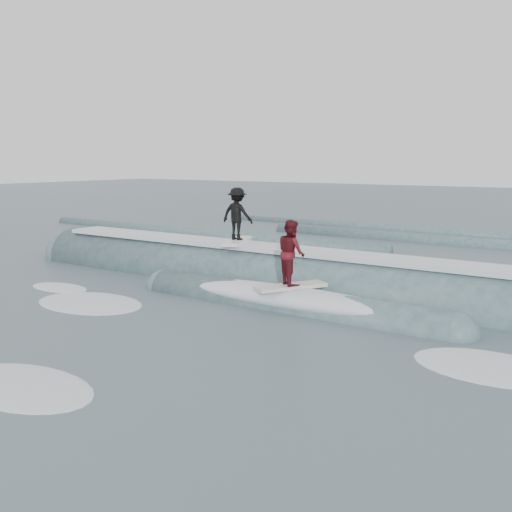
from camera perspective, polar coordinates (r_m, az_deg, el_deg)
The scene contains 6 objects.
ground at distance 14.03m, azimuth -10.74°, elevation -7.09°, with size 160.00×160.00×0.00m, color #3A4A55.
breaking_wave at distance 17.98m, azimuth 1.89°, elevation -3.10°, with size 21.81×3.99×2.42m.
surfer_black at distance 18.80m, azimuth -1.88°, elevation 4.02°, with size 1.21×2.07×1.82m.
surfer_red at distance 15.26m, azimuth 3.53°, elevation 0.03°, with size 1.50×2.00×1.86m.
whitewater at distance 13.90m, azimuth -10.54°, elevation -7.25°, with size 15.06×7.44×0.10m.
far_swells at distance 29.87m, azimuth 10.36°, elevation 1.76°, with size 35.94×8.65×0.80m.
Camera 1 is at (9.49, -9.54, 3.99)m, focal length 40.00 mm.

